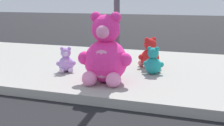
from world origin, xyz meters
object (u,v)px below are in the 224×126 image
Objects in this scene: plush_pink_large at (105,55)px; plush_red at (149,55)px; plush_lavender at (66,62)px; plush_teal at (153,63)px.

plush_pink_large is 1.55m from plush_red.
plush_red is at bearing 73.58° from plush_pink_large.
plush_red is (0.43, 1.47, -0.23)m from plush_pink_large.
plush_pink_large is at bearing -106.42° from plush_red.
plush_teal is at bearing 14.32° from plush_lavender.
plush_teal is 1.07× the size of plush_lavender.
plush_red is at bearing 34.31° from plush_lavender.
plush_pink_large is 1.89× the size of plush_red.
plush_teal is 0.61m from plush_red.
plush_red is at bearing 109.89° from plush_teal.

